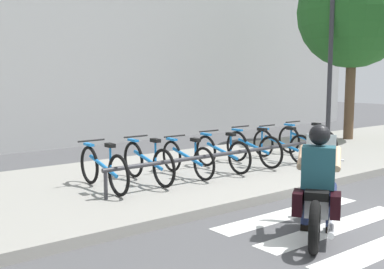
# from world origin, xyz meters

# --- Properties ---
(sidewalk) EXTENTS (24.00, 4.40, 0.15)m
(sidewalk) POSITION_xyz_m (0.00, 4.39, 0.07)
(sidewalk) COLOR gray
(sidewalk) RESTS_ON ground
(crosswalk_stripe_3) EXTENTS (2.80, 0.40, 0.01)m
(crosswalk_stripe_3) POSITION_xyz_m (-0.38, 0.80, 0.00)
(crosswalk_stripe_3) COLOR white
(crosswalk_stripe_3) RESTS_ON ground
(crosswalk_stripe_4) EXTENTS (2.80, 0.40, 0.01)m
(crosswalk_stripe_4) POSITION_xyz_m (-0.38, 1.60, 0.00)
(crosswalk_stripe_4) COLOR white
(crosswalk_stripe_4) RESTS_ON ground
(motorcycle) EXTENTS (1.79, 1.29, 1.22)m
(motorcycle) POSITION_xyz_m (-0.79, 0.80, 0.46)
(motorcycle) COLOR black
(motorcycle) RESTS_ON ground
(rider) EXTENTS (0.77, 0.74, 1.43)m
(rider) POSITION_xyz_m (-0.85, 0.76, 0.82)
(rider) COLOR #1E4C59
(rider) RESTS_ON ground
(bicycle_0) EXTENTS (0.48, 1.71, 0.80)m
(bicycle_0) POSITION_xyz_m (-2.14, 4.04, 0.51)
(bicycle_0) COLOR black
(bicycle_0) RESTS_ON sidewalk
(bicycle_1) EXTENTS (0.48, 1.67, 0.80)m
(bicycle_1) POSITION_xyz_m (-1.28, 4.04, 0.51)
(bicycle_1) COLOR black
(bicycle_1) RESTS_ON sidewalk
(bicycle_2) EXTENTS (0.48, 1.61, 0.74)m
(bicycle_2) POSITION_xyz_m (-0.41, 4.04, 0.49)
(bicycle_2) COLOR black
(bicycle_2) RESTS_ON sidewalk
(bicycle_3) EXTENTS (0.48, 1.66, 0.77)m
(bicycle_3) POSITION_xyz_m (0.45, 4.04, 0.50)
(bicycle_3) COLOR black
(bicycle_3) RESTS_ON sidewalk
(bicycle_4) EXTENTS (0.48, 1.66, 0.80)m
(bicycle_4) POSITION_xyz_m (1.32, 4.04, 0.51)
(bicycle_4) COLOR black
(bicycle_4) RESTS_ON sidewalk
(bicycle_5) EXTENTS (0.48, 1.72, 0.76)m
(bicycle_5) POSITION_xyz_m (2.18, 4.04, 0.50)
(bicycle_5) COLOR black
(bicycle_5) RESTS_ON sidewalk
(bicycle_6) EXTENTS (0.48, 1.71, 0.79)m
(bicycle_6) POSITION_xyz_m (3.05, 4.04, 0.51)
(bicycle_6) COLOR black
(bicycle_6) RESTS_ON sidewalk
(bike_rack) EXTENTS (5.79, 0.07, 0.49)m
(bike_rack) POSITION_xyz_m (0.45, 3.49, 0.58)
(bike_rack) COLOR #333338
(bike_rack) RESTS_ON sidewalk
(street_lamp) EXTENTS (0.28, 0.28, 4.41)m
(street_lamp) POSITION_xyz_m (4.88, 4.79, 2.66)
(street_lamp) COLOR #2D2D33
(street_lamp) RESTS_ON ground
(tree_near_rack) EXTENTS (3.15, 3.15, 5.35)m
(tree_near_rack) POSITION_xyz_m (6.42, 5.19, 3.76)
(tree_near_rack) COLOR brown
(tree_near_rack) RESTS_ON ground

